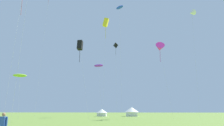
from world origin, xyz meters
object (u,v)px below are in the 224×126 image
at_px(kite_yellow_box, 106,23).
at_px(kite_purple_parafoil, 99,66).
at_px(festival_tent_center, 102,112).
at_px(festival_tent_left, 132,111).
at_px(kite_magenta_delta, 160,48).
at_px(kite_black_diamond, 116,47).
at_px(kite_white_delta, 192,13).
at_px(kite_lime_parafoil, 20,76).
at_px(kite_blue_parafoil, 120,8).
at_px(kite_black_box, 80,45).

relative_size(kite_yellow_box, kite_purple_parafoil, 1.94).
height_order(festival_tent_center, festival_tent_left, festival_tent_left).
relative_size(kite_yellow_box, kite_magenta_delta, 1.67).
xyz_separation_m(kite_yellow_box, festival_tent_center, (-2.13, 8.54, -27.46)).
distance_m(kite_black_diamond, festival_tent_center, 21.63).
bearing_deg(festival_tent_center, kite_white_delta, -22.43).
height_order(kite_lime_parafoil, kite_black_diamond, kite_black_diamond).
distance_m(kite_blue_parafoil, kite_white_delta, 21.53).
distance_m(kite_lime_parafoil, kite_white_delta, 49.64).
xyz_separation_m(kite_blue_parafoil, kite_black_diamond, (-1.80, 9.57, -8.44)).
relative_size(kite_black_box, kite_purple_parafoil, 0.99).
xyz_separation_m(kite_black_diamond, kite_black_box, (-5.24, -24.26, -6.48)).
relative_size(kite_white_delta, kite_black_box, 2.01).
bearing_deg(festival_tent_center, kite_purple_parafoil, -89.86).
bearing_deg(kite_yellow_box, festival_tent_left, 48.53).
distance_m(kite_magenta_delta, kite_purple_parafoil, 20.77).
distance_m(kite_blue_parafoil, kite_purple_parafoil, 18.14).
xyz_separation_m(kite_yellow_box, kite_white_delta, (25.54, -2.88, 0.89)).
xyz_separation_m(kite_lime_parafoil, kite_yellow_box, (18.10, 15.74, 18.97)).
xyz_separation_m(kite_lime_parafoil, kite_purple_parafoil, (15.99, 15.79, 5.25)).
distance_m(kite_lime_parafoil, kite_yellow_box, 30.58).
relative_size(kite_blue_parafoil, kite_yellow_box, 0.98).
distance_m(kite_blue_parafoil, festival_tent_center, 33.64).
bearing_deg(kite_lime_parafoil, kite_magenta_delta, 6.35).
xyz_separation_m(kite_yellow_box, kite_black_box, (-2.18, -23.56, -14.46)).
xyz_separation_m(kite_black_diamond, festival_tent_left, (4.49, 7.83, -19.16)).
xyz_separation_m(kite_lime_parafoil, festival_tent_left, (25.64, 24.28, -8.17)).
distance_m(kite_blue_parafoil, festival_tent_left, 32.74).
relative_size(kite_lime_parafoil, kite_black_diamond, 0.46).
xyz_separation_m(festival_tent_center, festival_tent_left, (9.67, 0.00, 0.32)).
bearing_deg(festival_tent_left, kite_magenta_delta, -70.96).
height_order(kite_black_diamond, kite_purple_parafoil, kite_black_diamond).
xyz_separation_m(kite_black_box, festival_tent_center, (0.05, 32.09, -13.01)).
distance_m(kite_lime_parafoil, kite_black_diamond, 28.97).
distance_m(kite_blue_parafoil, kite_black_diamond, 12.88).
bearing_deg(festival_tent_center, kite_yellow_box, -76.01).
xyz_separation_m(kite_blue_parafoil, kite_yellow_box, (-4.86, 8.86, -0.46)).
height_order(kite_yellow_box, kite_magenta_delta, kite_yellow_box).
xyz_separation_m(kite_black_diamond, festival_tent_center, (-5.19, 7.83, -19.49)).
bearing_deg(kite_magenta_delta, kite_purple_parafoil, 144.10).
bearing_deg(kite_blue_parafoil, kite_white_delta, 16.14).
bearing_deg(kite_purple_parafoil, kite_black_box, -90.18).
bearing_deg(kite_black_diamond, kite_purple_parafoil, -172.70).
xyz_separation_m(kite_lime_parafoil, kite_magenta_delta, (32.77, 3.65, 6.90)).
xyz_separation_m(kite_black_diamond, kite_magenta_delta, (11.61, -12.81, -4.09)).
bearing_deg(kite_black_box, kite_black_diamond, 77.81).
distance_m(kite_lime_parafoil, festival_tent_left, 36.25).
bearing_deg(kite_purple_parafoil, kite_white_delta, -6.04).
bearing_deg(kite_white_delta, kite_black_box, -143.28).
xyz_separation_m(kite_white_delta, kite_black_box, (-27.71, -20.68, -15.35)).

